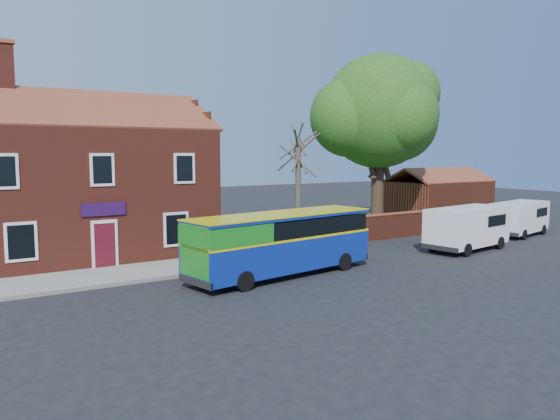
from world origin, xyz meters
TOP-DOWN VIEW (x-y plane):
  - ground at (0.00, 0.00)m, footprint 120.00×120.00m
  - pavement at (-7.00, 5.75)m, footprint 18.00×3.50m
  - kerb at (-7.00, 4.00)m, footprint 18.00×0.15m
  - grass_strip at (13.00, 13.00)m, footprint 26.00×12.00m
  - shop_building at (-7.02, 11.50)m, footprint 12.30×8.13m
  - boundary_wall at (13.00, 7.00)m, footprint 22.00×0.38m
  - outbuilding at (22.00, 13.00)m, footprint 8.20×5.06m
  - bus at (-1.17, 1.87)m, footprint 9.26×3.59m
  - van_near at (11.15, 1.60)m, footprint 5.64×2.86m
  - van_far at (18.45, 3.25)m, footprint 5.26×2.93m
  - large_tree at (13.11, 11.01)m, footprint 10.00×7.91m
  - bare_tree at (6.23, 10.87)m, footprint 2.58×3.07m

SIDE VIEW (x-z plane):
  - ground at x=0.00m, z-range 0.00..0.00m
  - grass_strip at x=13.00m, z-range 0.00..0.04m
  - pavement at x=-7.00m, z-range 0.00..0.12m
  - kerb at x=-7.00m, z-range 0.00..0.14m
  - boundary_wall at x=13.00m, z-range 0.01..1.61m
  - van_far at x=18.45m, z-range 0.13..2.31m
  - van_near at x=11.15m, z-range 0.14..2.51m
  - bus at x=-1.17m, z-range 0.19..2.95m
  - outbuilding at x=22.00m, z-range -0.48..3.69m
  - shop_building at x=-7.02m, z-range -1.84..8.66m
  - bare_tree at x=6.23m, z-range 0.09..6.97m
  - large_tree at x=13.11m, z-range 1.89..14.08m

